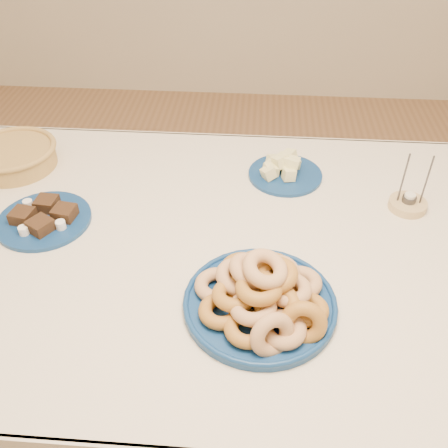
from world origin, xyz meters
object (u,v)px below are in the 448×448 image
at_px(dining_table, 225,271).
at_px(melon_plate, 283,169).
at_px(donut_platter, 262,297).
at_px(wicker_basket, 13,155).
at_px(brownie_plate, 44,218).
at_px(candle_holder, 408,203).

relative_size(dining_table, melon_plate, 6.79).
bearing_deg(donut_platter, melon_plate, 84.04).
relative_size(donut_platter, wicker_basket, 1.31).
height_order(dining_table, brownie_plate, brownie_plate).
bearing_deg(wicker_basket, dining_table, -24.32).
xyz_separation_m(donut_platter, wicker_basket, (-0.78, 0.53, -0.00)).
xyz_separation_m(dining_table, melon_plate, (0.15, 0.32, 0.13)).
bearing_deg(melon_plate, dining_table, -115.69).
distance_m(dining_table, brownie_plate, 0.51).
height_order(donut_platter, brownie_plate, donut_platter).
distance_m(melon_plate, wicker_basket, 0.83).
xyz_separation_m(dining_table, candle_holder, (0.50, 0.18, 0.12)).
distance_m(melon_plate, brownie_plate, 0.70).
height_order(melon_plate, candle_holder, candle_holder).
bearing_deg(melon_plate, candle_holder, -21.89).
height_order(donut_platter, melon_plate, donut_platter).
bearing_deg(candle_holder, dining_table, -160.16).
distance_m(brownie_plate, wicker_basket, 0.32).
height_order(melon_plate, wicker_basket, melon_plate).
xyz_separation_m(dining_table, wicker_basket, (-0.68, 0.31, 0.14)).
distance_m(wicker_basket, candle_holder, 1.18).
bearing_deg(melon_plate, brownie_plate, -156.93).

